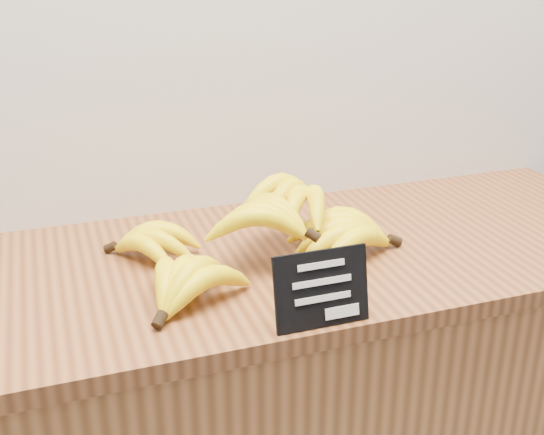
{
  "coord_description": "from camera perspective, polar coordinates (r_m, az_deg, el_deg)",
  "views": [
    {
      "loc": [
        -0.15,
        1.73,
        1.45
      ],
      "look_at": [
        0.19,
        2.7,
        1.02
      ],
      "focal_mm": 45.0,
      "sensor_mm": 36.0,
      "label": 1
    }
  ],
  "objects": [
    {
      "name": "counter_top",
      "position": [
        1.2,
        -0.78,
        -3.76
      ],
      "size": [
        1.51,
        0.54,
        0.03
      ],
      "primitive_type": "cube",
      "color": "brown",
      "rests_on": "counter"
    },
    {
      "name": "banana_pile",
      "position": [
        1.14,
        -1.48,
        -1.53
      ],
      "size": [
        0.51,
        0.35,
        0.12
      ],
      "color": "#FBE90A",
      "rests_on": "counter_top"
    },
    {
      "name": "chalkboard_sign",
      "position": [
        0.97,
        4.19,
        -5.99
      ],
      "size": [
        0.14,
        0.03,
        0.11
      ],
      "primitive_type": "cube",
      "rotation": [
        -0.21,
        0.0,
        0.0
      ],
      "color": "black",
      "rests_on": "counter_top"
    }
  ]
}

